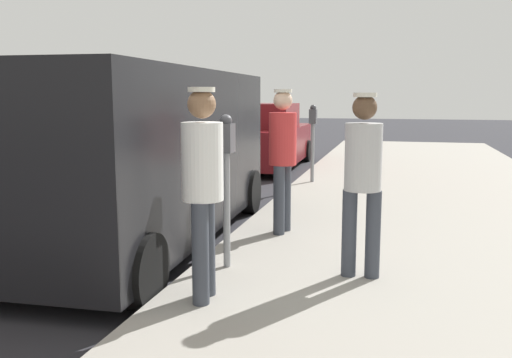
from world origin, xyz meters
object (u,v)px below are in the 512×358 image
Objects in this scene: parking_meter_far at (313,130)px; parked_van at (139,152)px; pedestrian_in_white at (203,180)px; parked_sedan_ahead at (263,139)px; pedestrian_in_red at (283,151)px; parking_meter_near at (226,165)px; pedestrian_in_gray at (363,173)px.

parked_van is at bearing -108.28° from parking_meter_far.
pedestrian_in_white is 0.40× the size of parked_sedan_ahead.
pedestrian_in_red is 1.00× the size of pedestrian_in_white.
pedestrian_in_red reaches higher than pedestrian_in_white.
pedestrian_in_white is 0.34× the size of parked_van.
parking_meter_far is 0.34× the size of parked_sedan_ahead.
parked_van is at bearing 142.58° from parking_meter_near.
parking_meter_near is 0.34× the size of parked_sedan_ahead.
pedestrian_in_gray is at bearing 36.90° from pedestrian_in_white.
pedestrian_in_red is at bearing 11.83° from parked_van.
pedestrian_in_red reaches higher than parking_meter_near.
parked_van reaches higher than parking_meter_far.
pedestrian_in_red is 0.40× the size of parked_sedan_ahead.
pedestrian_in_white reaches higher than parking_meter_near.
pedestrian_in_red is 1.84m from pedestrian_in_gray.
parking_meter_near and parking_meter_far have the same top height.
parking_meter_far is at bearing 90.00° from parking_meter_near.
pedestrian_in_gray is at bearing -54.60° from pedestrian_in_red.
parking_meter_near is 1.31m from pedestrian_in_gray.
pedestrian_in_red is (0.25, -4.18, -0.01)m from parking_meter_far.
parked_van reaches higher than pedestrian_in_gray.
parked_van is at bearing -168.17° from pedestrian_in_red.
parking_meter_near is 1.89m from parked_van.
pedestrian_in_red is 2.43m from pedestrian_in_white.
parked_sedan_ahead is (-1.95, 7.07, -0.43)m from pedestrian_in_red.
pedestrian_in_white is at bearing -52.39° from parked_van.
parked_van is (-1.58, 2.05, -0.01)m from pedestrian_in_white.
pedestrian_in_white is 2.59m from parked_van.
pedestrian_in_red is at bearing 86.00° from pedestrian_in_white.
parked_sedan_ahead is at bearing 105.46° from pedestrian_in_red.
parking_meter_far is 3.38m from parked_sedan_ahead.
parking_meter_far is 0.88× the size of pedestrian_in_gray.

